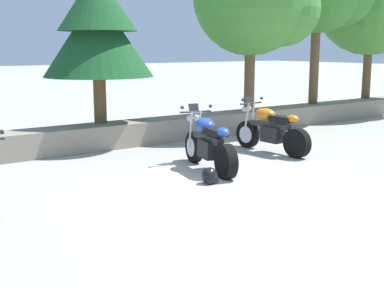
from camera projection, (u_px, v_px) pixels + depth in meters
The scene contains 7 objects.
ground_plane at pixel (237, 197), 7.88m from camera, with size 120.00×120.00×0.00m, color #A3A099.
stone_wall at pixel (100, 136), 11.67m from camera, with size 36.00×0.80×0.55m, color gray.
motorcycle_blue_centre at pixel (209, 144), 9.58m from camera, with size 0.79×2.04×1.18m.
motorcycle_orange_far_right at pixel (271, 130), 11.18m from camera, with size 0.67×2.07×1.18m.
rider_helmet at pixel (210, 176), 8.64m from camera, with size 0.28×0.28×0.28m.
pine_tree_far_left at pixel (98, 26), 11.48m from camera, with size 2.49×2.49×3.41m.
leafy_tree_far_right at pixel (378, 2), 17.02m from camera, with size 3.89×3.71×5.16m.
Camera 1 is at (-4.98, -5.78, 2.27)m, focal length 47.92 mm.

